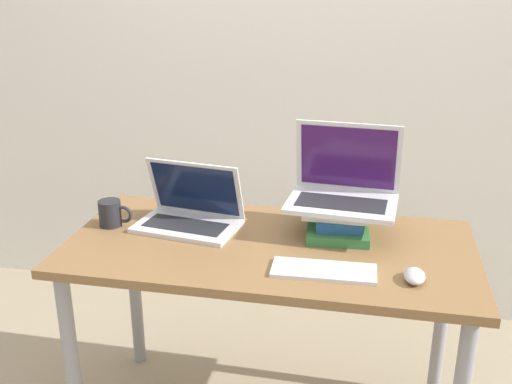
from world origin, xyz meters
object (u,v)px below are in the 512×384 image
(laptop_on_books, at_px, (344,188))
(mouse, at_px, (415,276))
(laptop_left, at_px, (190,213))
(book_stack, at_px, (338,218))
(mug, at_px, (111,213))
(wireless_keyboard, at_px, (324,270))

(laptop_on_books, bearing_deg, mouse, -54.19)
(laptop_left, bearing_deg, book_stack, 5.78)
(laptop_on_books, xyz_separation_m, mouse, (0.23, -0.32, -0.14))
(laptop_on_books, bearing_deg, laptop_left, -173.38)
(mouse, bearing_deg, mug, 168.87)
(laptop_left, bearing_deg, mouse, -18.84)
(laptop_on_books, xyz_separation_m, wireless_keyboard, (-0.03, -0.32, -0.15))
(book_stack, bearing_deg, mug, -172.14)
(laptop_left, distance_m, wireless_keyboard, 0.56)
(laptop_left, height_order, laptop_on_books, laptop_on_books)
(book_stack, bearing_deg, mouse, -51.63)
(laptop_left, xyz_separation_m, laptop_on_books, (0.53, 0.06, 0.11))
(mug, bearing_deg, laptop_on_books, 8.37)
(book_stack, distance_m, mouse, 0.40)
(laptop_on_books, bearing_deg, mug, -171.63)
(laptop_on_books, height_order, mouse, laptop_on_books)
(book_stack, height_order, wireless_keyboard, book_stack)
(book_stack, distance_m, mug, 0.80)
(laptop_on_books, distance_m, mug, 0.82)
(wireless_keyboard, bearing_deg, mug, 165.24)
(laptop_left, relative_size, book_stack, 1.30)
(book_stack, bearing_deg, laptop_on_books, 31.87)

